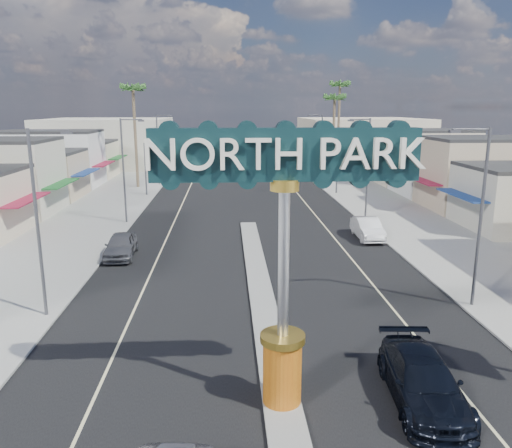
{
  "coord_description": "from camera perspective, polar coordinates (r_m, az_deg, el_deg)",
  "views": [
    {
      "loc": [
        -1.76,
        -13.09,
        9.91
      ],
      "look_at": [
        -0.39,
        10.46,
        4.37
      ],
      "focal_mm": 35.0,
      "sensor_mm": 36.0,
      "label": 1
    }
  ],
  "objects": [
    {
      "name": "ground",
      "position": [
        44.25,
        -0.97,
        0.27
      ],
      "size": [
        160.0,
        160.0,
        0.0
      ],
      "primitive_type": "plane",
      "color": "gray",
      "rests_on": "ground"
    },
    {
      "name": "road",
      "position": [
        44.25,
        -0.97,
        0.27
      ],
      "size": [
        20.0,
        120.0,
        0.01
      ],
      "primitive_type": "cube",
      "color": "black",
      "rests_on": "ground"
    },
    {
      "name": "median_island",
      "position": [
        28.87,
        0.36,
        -6.7
      ],
      "size": [
        1.3,
        30.0,
        0.16
      ],
      "primitive_type": "cube",
      "color": "gray",
      "rests_on": "ground"
    },
    {
      "name": "sidewalk_left",
      "position": [
        45.86,
        -18.73,
        0.1
      ],
      "size": [
        8.0,
        120.0,
        0.12
      ],
      "primitive_type": "cube",
      "color": "gray",
      "rests_on": "ground"
    },
    {
      "name": "sidewalk_right",
      "position": [
        46.92,
        16.37,
        0.55
      ],
      "size": [
        8.0,
        120.0,
        0.12
      ],
      "primitive_type": "cube",
      "color": "gray",
      "rests_on": "ground"
    },
    {
      "name": "storefront_row_left",
      "position": [
        60.73,
        -24.92,
        5.46
      ],
      "size": [
        12.0,
        42.0,
        6.0
      ],
      "primitive_type": "cube",
      "color": "beige",
      "rests_on": "ground"
    },
    {
      "name": "storefront_row_right",
      "position": [
        62.11,
        21.31,
        5.93
      ],
      "size": [
        12.0,
        42.0,
        6.0
      ],
      "primitive_type": "cube",
      "color": "#B7B29E",
      "rests_on": "ground"
    },
    {
      "name": "backdrop_far_left",
      "position": [
        90.58,
        -16.45,
        8.94
      ],
      "size": [
        20.0,
        20.0,
        8.0
      ],
      "primitive_type": "cube",
      "color": "#B7B29E",
      "rests_on": "ground"
    },
    {
      "name": "backdrop_far_right",
      "position": [
        91.43,
        11.89,
        9.23
      ],
      "size": [
        20.0,
        20.0,
        8.0
      ],
      "primitive_type": "cube",
      "color": "beige",
      "rests_on": "ground"
    },
    {
      "name": "gateway_sign",
      "position": [
        15.68,
        3.22,
        -1.52
      ],
      "size": [
        8.2,
        1.5,
        9.15
      ],
      "color": "#BB4C0E",
      "rests_on": "median_island"
    },
    {
      "name": "traffic_signal_left",
      "position": [
        57.84,
        -10.79,
        7.39
      ],
      "size": [
        5.09,
        0.45,
        6.0
      ],
      "color": "#47474C",
      "rests_on": "ground"
    },
    {
      "name": "traffic_signal_right",
      "position": [
        58.39,
        7.55,
        7.56
      ],
      "size": [
        5.09,
        0.45,
        6.0
      ],
      "color": "#47474C",
      "rests_on": "ground"
    },
    {
      "name": "streetlight_l_near",
      "position": [
        25.13,
        -23.46,
        1.0
      ],
      "size": [
        2.03,
        0.22,
        9.0
      ],
      "color": "#47474C",
      "rests_on": "ground"
    },
    {
      "name": "streetlight_l_mid",
      "position": [
        44.22,
        -14.73,
        6.49
      ],
      "size": [
        2.03,
        0.22,
        9.0
      ],
      "color": "#47474C",
      "rests_on": "ground"
    },
    {
      "name": "streetlight_l_far",
      "position": [
        65.84,
        -11.03,
        8.75
      ],
      "size": [
        2.03,
        0.22,
        9.0
      ],
      "color": "#47474C",
      "rests_on": "ground"
    },
    {
      "name": "streetlight_r_near",
      "position": [
        26.55,
        24.07,
        1.54
      ],
      "size": [
        2.03,
        0.22,
        9.0
      ],
      "color": "#47474C",
      "rests_on": "ground"
    },
    {
      "name": "streetlight_r_mid",
      "position": [
        45.04,
        12.48,
        6.73
      ],
      "size": [
        2.03,
        0.22,
        9.0
      ],
      "color": "#47474C",
      "rests_on": "ground"
    },
    {
      "name": "streetlight_r_far",
      "position": [
        66.4,
        7.34,
        8.92
      ],
      "size": [
        2.03,
        0.22,
        9.0
      ],
      "color": "#47474C",
      "rests_on": "ground"
    },
    {
      "name": "palm_left_far",
      "position": [
        64.1,
        -13.87,
        14.26
      ],
      "size": [
        2.6,
        2.6,
        13.1
      ],
      "color": "brown",
      "rests_on": "ground"
    },
    {
      "name": "palm_right_mid",
      "position": [
        70.65,
        8.97,
        13.62
      ],
      "size": [
        2.6,
        2.6,
        12.1
      ],
      "color": "brown",
      "rests_on": "ground"
    },
    {
      "name": "palm_right_far",
      "position": [
        76.97,
        9.56,
        14.88
      ],
      "size": [
        2.6,
        2.6,
        14.1
      ],
      "color": "brown",
      "rests_on": "ground"
    },
    {
      "name": "suv_right",
      "position": [
        18.73,
        18.53,
        -16.62
      ],
      "size": [
        2.7,
        5.71,
        1.61
      ],
      "primitive_type": "imported",
      "rotation": [
        0.0,
        0.0,
        -0.08
      ],
      "color": "black",
      "rests_on": "ground"
    },
    {
      "name": "car_parked_left",
      "position": [
        34.93,
        -15.19,
        -2.37
      ],
      "size": [
        2.09,
        4.8,
        1.61
      ],
      "primitive_type": "imported",
      "rotation": [
        0.0,
        0.0,
        0.04
      ],
      "color": "slate",
      "rests_on": "ground"
    },
    {
      "name": "car_parked_right",
      "position": [
        39.35,
        12.63,
        -0.5
      ],
      "size": [
        1.78,
        4.89,
        1.6
      ],
      "primitive_type": "imported",
      "rotation": [
        0.0,
        0.0,
        -0.02
      ],
      "color": "silver",
      "rests_on": "ground"
    }
  ]
}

